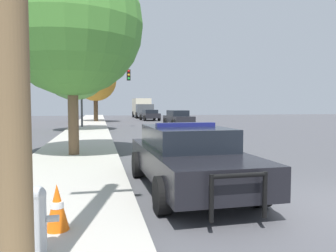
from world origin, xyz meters
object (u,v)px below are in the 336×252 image
(car_background_distant, at_px, (150,115))
(car_background_oncoming, at_px, (178,118))
(traffic_light, at_px, (102,84))
(tree_sidewalk_mid, at_px, (75,65))
(tree_sidewalk_far, at_px, (95,80))
(traffic_cone, at_px, (57,207))
(box_truck, at_px, (142,107))
(tree_sidewalk_near, at_px, (72,25))
(police_car, at_px, (188,156))
(fire_hydrant, at_px, (38,217))

(car_background_distant, distance_m, car_background_oncoming, 11.47)
(traffic_light, relative_size, tree_sidewalk_mid, 0.69)
(tree_sidewalk_mid, bearing_deg, car_background_distant, 63.59)
(car_background_distant, height_order, tree_sidewalk_far, tree_sidewalk_far)
(tree_sidewalk_mid, relative_size, traffic_cone, 10.73)
(box_truck, relative_size, tree_sidewalk_near, 1.08)
(police_car, bearing_deg, box_truck, -97.41)
(police_car, relative_size, tree_sidewalk_far, 0.75)
(traffic_light, bearing_deg, box_truck, 74.32)
(traffic_light, distance_m, car_background_oncoming, 7.23)
(car_background_distant, xyz_separation_m, tree_sidewalk_mid, (-7.71, -15.52, 3.95))
(tree_sidewalk_mid, bearing_deg, traffic_light, 58.64)
(fire_hydrant, height_order, tree_sidewalk_near, tree_sidewalk_near)
(traffic_light, distance_m, tree_sidewalk_near, 15.39)
(box_truck, distance_m, traffic_cone, 44.44)
(car_background_distant, bearing_deg, fire_hydrant, -104.30)
(car_background_oncoming, height_order, tree_sidewalk_far, tree_sidewalk_far)
(fire_hydrant, bearing_deg, traffic_cone, 79.29)
(car_background_oncoming, xyz_separation_m, box_truck, (-0.59, 20.41, 0.80))
(fire_hydrant, relative_size, car_background_oncoming, 0.19)
(tree_sidewalk_mid, bearing_deg, police_car, -78.26)
(traffic_light, relative_size, car_background_distant, 1.12)
(traffic_light, xyz_separation_m, tree_sidewalk_near, (-1.17, -15.30, 1.08))
(fire_hydrant, bearing_deg, tree_sidewalk_far, 89.33)
(tree_sidewalk_near, height_order, tree_sidewalk_far, tree_sidewalk_near)
(fire_hydrant, distance_m, traffic_light, 23.47)
(traffic_light, distance_m, tree_sidewalk_far, 9.34)
(traffic_light, relative_size, car_background_oncoming, 1.14)
(tree_sidewalk_mid, bearing_deg, tree_sidewalk_far, 84.06)
(traffic_light, distance_m, car_background_distant, 13.97)
(car_background_distant, distance_m, tree_sidewalk_far, 8.09)
(fire_hydrant, xyz_separation_m, box_truck, (6.99, 44.60, 0.99))
(car_background_distant, xyz_separation_m, box_truck, (0.20, 8.97, 0.83))
(traffic_light, distance_m, tree_sidewalk_mid, 3.83)
(traffic_light, bearing_deg, traffic_cone, -92.20)
(car_background_oncoming, bearing_deg, fire_hydrant, 68.55)
(car_background_oncoming, distance_m, box_truck, 20.43)
(traffic_light, height_order, traffic_cone, traffic_light)
(car_background_oncoming, xyz_separation_m, tree_sidewalk_near, (-7.75, -16.25, 3.90))
(car_background_oncoming, height_order, tree_sidewalk_near, tree_sidewalk_near)
(box_truck, height_order, tree_sidewalk_near, tree_sidewalk_near)
(police_car, xyz_separation_m, traffic_light, (-1.65, 20.26, 2.84))
(box_truck, bearing_deg, traffic_light, 74.24)
(tree_sidewalk_near, bearing_deg, car_background_oncoming, 64.49)
(tree_sidewalk_far, bearing_deg, police_car, -85.61)
(car_background_oncoming, xyz_separation_m, tree_sidewalk_far, (-7.21, 8.33, 3.80))
(fire_hydrant, bearing_deg, car_background_distant, 79.21)
(tree_sidewalk_mid, bearing_deg, box_truck, 72.10)
(traffic_cone, bearing_deg, tree_sidewalk_far, 89.56)
(traffic_light, xyz_separation_m, tree_sidewalk_far, (-0.62, 9.27, 0.97))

